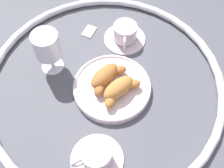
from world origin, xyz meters
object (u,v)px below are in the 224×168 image
croissant_small (119,89)px  coffee_cup_far (125,34)px  juice_glass_left (47,47)px  sugar_packet (89,31)px  croissant_large (107,76)px  pastry_plate (112,87)px  coffee_cup_near (96,157)px

croissant_small → coffee_cup_far: size_ratio=0.95×
juice_glass_left → sugar_packet: size_ratio=2.80×
croissant_large → pastry_plate: bearing=70.7°
coffee_cup_near → coffee_cup_far: bearing=-160.6°
coffee_cup_far → sugar_packet: 0.12m
coffee_cup_near → coffee_cup_far: size_ratio=1.00×
pastry_plate → croissant_large: croissant_large is taller
pastry_plate → juice_glass_left: bearing=-83.9°
croissant_small → sugar_packet: (-0.16, -0.21, -0.04)m
coffee_cup_far → croissant_small: bearing=25.0°
croissant_large → coffee_cup_near: size_ratio=0.99×
coffee_cup_far → coffee_cup_near: bearing=19.4°
croissant_large → coffee_cup_far: 0.18m
coffee_cup_near → juice_glass_left: 0.33m
pastry_plate → coffee_cup_far: 0.20m
pastry_plate → sugar_packet: bearing=-130.5°
croissant_large → coffee_cup_near: bearing=24.8°
coffee_cup_far → juice_glass_left: bearing=-33.5°
coffee_cup_far → sugar_packet: coffee_cup_far is taller
croissant_large → coffee_cup_far: croissant_large is taller
pastry_plate → croissant_large: bearing=-109.3°
croissant_large → juice_glass_left: (0.03, -0.18, 0.05)m
croissant_small → sugar_packet: size_ratio=2.60×
juice_glass_left → coffee_cup_far: bearing=146.5°
croissant_large → juice_glass_left: bearing=-80.6°
sugar_packet → pastry_plate: bearing=42.9°
pastry_plate → croissant_small: (0.01, 0.03, 0.03)m
croissant_small → coffee_cup_far: 0.22m
coffee_cup_near → coffee_cup_far: 0.41m
coffee_cup_near → croissant_large: bearing=-155.2°
croissant_large → coffee_cup_near: 0.23m
pastry_plate → juice_glass_left: 0.22m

